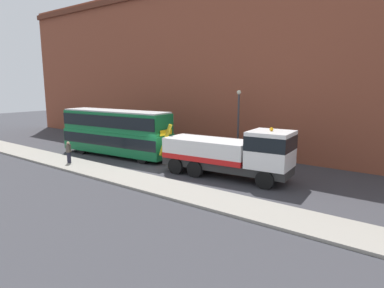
{
  "coord_description": "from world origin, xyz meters",
  "views": [
    {
      "loc": [
        16.83,
        -18.79,
        6.34
      ],
      "look_at": [
        2.33,
        0.22,
        2.0
      ],
      "focal_mm": 31.12,
      "sensor_mm": 36.0,
      "label": 1
    }
  ],
  "objects_px": {
    "recovery_tow_truck": "(231,153)",
    "pedestrian_onlooker": "(69,152)",
    "street_lamp": "(238,119)",
    "double_decker_bus": "(116,131)"
  },
  "relations": [
    {
      "from": "pedestrian_onlooker",
      "to": "double_decker_bus",
      "type": "bearing_deg",
      "value": 50.35
    },
    {
      "from": "recovery_tow_truck",
      "to": "street_lamp",
      "type": "relative_size",
      "value": 1.75
    },
    {
      "from": "pedestrian_onlooker",
      "to": "recovery_tow_truck",
      "type": "bearing_deg",
      "value": -13.89
    },
    {
      "from": "recovery_tow_truck",
      "to": "pedestrian_onlooker",
      "type": "height_order",
      "value": "recovery_tow_truck"
    },
    {
      "from": "recovery_tow_truck",
      "to": "pedestrian_onlooker",
      "type": "distance_m",
      "value": 13.01
    },
    {
      "from": "recovery_tow_truck",
      "to": "pedestrian_onlooker",
      "type": "bearing_deg",
      "value": -165.01
    },
    {
      "from": "recovery_tow_truck",
      "to": "double_decker_bus",
      "type": "xyz_separation_m",
      "value": [
        -11.76,
        -0.04,
        0.47
      ]
    },
    {
      "from": "pedestrian_onlooker",
      "to": "street_lamp",
      "type": "bearing_deg",
      "value": 11.16
    },
    {
      "from": "recovery_tow_truck",
      "to": "double_decker_bus",
      "type": "relative_size",
      "value": 0.91
    },
    {
      "from": "pedestrian_onlooker",
      "to": "street_lamp",
      "type": "relative_size",
      "value": 0.29
    }
  ]
}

